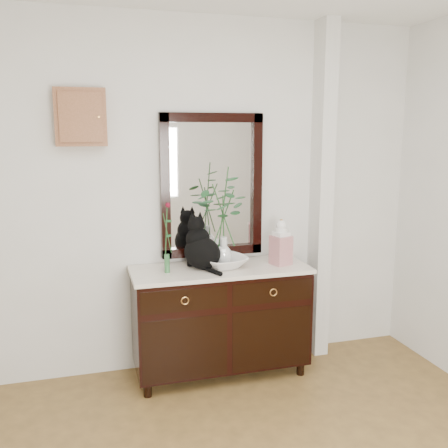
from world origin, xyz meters
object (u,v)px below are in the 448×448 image
object	(u,v)px
lotus_bowl	(223,262)
ginger_jar	(281,242)
sideboard	(220,315)
cat	(202,242)

from	to	relation	value
lotus_bowl	ginger_jar	world-z (taller)	ginger_jar
sideboard	lotus_bowl	xyz separation A→B (m)	(0.02, 0.00, 0.42)
sideboard	ginger_jar	distance (m)	0.73
cat	lotus_bowl	bearing A→B (deg)	-30.27
lotus_bowl	ginger_jar	xyz separation A→B (m)	(0.45, -0.04, 0.14)
cat	lotus_bowl	size ratio (longest dim) A/B	1.15
cat	ginger_jar	xyz separation A→B (m)	(0.60, -0.06, -0.02)
cat	ginger_jar	distance (m)	0.61
ginger_jar	sideboard	bearing A→B (deg)	175.57
sideboard	lotus_bowl	world-z (taller)	lotus_bowl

